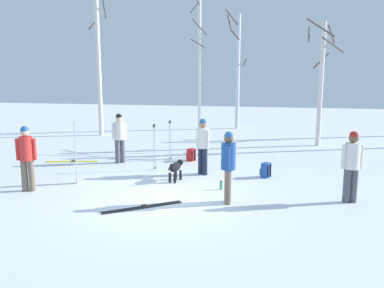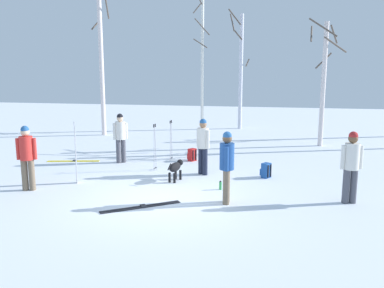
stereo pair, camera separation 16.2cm
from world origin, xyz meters
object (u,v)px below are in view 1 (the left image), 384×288
person_0 (119,135)px  birch_tree_0 (98,55)px  water_bottle_0 (221,185)px  person_1 (203,143)px  ski_pair_lying_1 (72,161)px  dog (176,168)px  backpack_1 (191,155)px  ski_poles_0 (170,139)px  birch_tree_2 (238,69)px  ski_pair_lying_0 (143,207)px  person_2 (26,154)px  ski_poles_1 (154,146)px  birch_tree_3 (321,80)px  birch_tree_1 (199,55)px  person_3 (352,162)px  ski_pair_planted_0 (76,153)px  person_4 (228,163)px  backpack_0 (266,170)px

person_0 → birch_tree_0: birch_tree_0 is taller
water_bottle_0 → birch_tree_0: (-7.43, 8.23, 3.92)m
person_1 → ski_pair_lying_1: (-4.84, 0.72, -0.97)m
dog → backpack_1: 2.70m
ski_poles_0 → birch_tree_2: (1.39, 9.14, 2.62)m
ski_pair_lying_0 → backpack_1: 5.09m
person_2 → ski_pair_lying_0: 3.55m
person_2 → birch_tree_0: birch_tree_0 is taller
ski_poles_1 → backpack_1: ski_poles_1 is taller
backpack_1 → birch_tree_3: bearing=42.0°
ski_pair_lying_1 → ski_poles_0: (3.30, 1.03, 0.76)m
ski_pair_lying_0 → birch_tree_1: size_ratio=0.20×
person_3 → dog: person_3 is taller
ski_pair_planted_0 → water_bottle_0: bearing=5.0°
person_1 → ski_poles_0: size_ratio=1.20×
dog → ski_pair_lying_0: 2.43m
person_3 → ski_poles_0: person_3 is taller
person_3 → person_4: bearing=-166.3°
person_3 → person_4: size_ratio=1.00×
ski_pair_lying_0 → ski_poles_1: (-0.86, 3.47, 0.78)m
ski_poles_0 → person_3: bearing=-33.3°
person_2 → ski_pair_lying_0: person_2 is taller
person_1 → person_4: size_ratio=1.00×
person_0 → ski_poles_0: bearing=27.0°
ski_poles_0 → ski_pair_lying_0: bearing=-81.1°
birch_tree_1 → person_4: bearing=-75.3°
person_1 → ski_poles_1: person_1 is taller
person_2 → person_3: 8.09m
dog → backpack_0: size_ratio=2.02×
ski_pair_lying_1 → backpack_0: size_ratio=4.09×
ski_pair_lying_1 → birch_tree_1: bearing=74.0°
dog → water_bottle_0: size_ratio=3.76×
person_2 → ski_pair_planted_0: (0.89, 0.89, -0.11)m
person_0 → ski_pair_planted_0: 2.77m
person_1 → ski_pair_planted_0: 3.70m
person_4 → backpack_0: bearing=72.9°
person_2 → birch_tree_2: birch_tree_2 is taller
birch_tree_2 → person_2: bearing=-106.3°
person_4 → ski_pair_planted_0: bearing=170.7°
person_4 → ski_pair_lying_1: 6.84m
backpack_1 → water_bottle_0: 3.63m
person_3 → birch_tree_1: bearing=117.3°
person_2 → person_1: bearing=33.3°
dog → water_bottle_0: dog is taller
ski_pair_lying_0 → ski_poles_0: (-0.79, 5.03, 0.76)m
birch_tree_3 → ski_poles_1: bearing=-133.4°
ski_poles_1 → water_bottle_0: bearing=-34.7°
person_3 → birch_tree_1: birch_tree_1 is taller
person_3 → person_4: (-2.83, -0.69, 0.00)m
ski_pair_planted_0 → ski_pair_lying_1: size_ratio=0.97×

